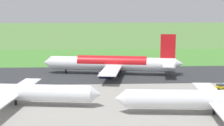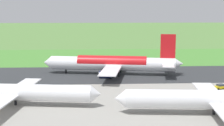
{
  "view_description": "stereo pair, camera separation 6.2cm",
  "coord_description": "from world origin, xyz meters",
  "px_view_note": "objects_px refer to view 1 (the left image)",
  "views": [
    {
      "loc": [
        18.83,
        133.98,
        26.56
      ],
      "look_at": [
        12.24,
        0.0,
        4.5
      ],
      "focal_mm": 56.79,
      "sensor_mm": 36.0,
      "label": 1
    },
    {
      "loc": [
        18.77,
        133.98,
        26.56
      ],
      "look_at": [
        12.24,
        0.0,
        4.5
      ],
      "focal_mm": 56.79,
      "sensor_mm": 36.0,
      "label": 2
    }
  ],
  "objects_px": {
    "airliner_main": "(113,63)",
    "traffic_cone_orange": "(147,58)",
    "airliner_parked_mid": "(216,99)",
    "airliner_parked_far": "(14,92)",
    "no_stopping_sign": "(162,57)",
    "service_car_followme": "(220,86)"
  },
  "relations": [
    {
      "from": "airliner_main",
      "to": "traffic_cone_orange",
      "type": "distance_m",
      "value": 44.07
    },
    {
      "from": "airliner_parked_mid",
      "to": "airliner_main",
      "type": "bearing_deg",
      "value": -66.61
    },
    {
      "from": "airliner_main",
      "to": "airliner_parked_far",
      "type": "bearing_deg",
      "value": 55.22
    },
    {
      "from": "no_stopping_sign",
      "to": "traffic_cone_orange",
      "type": "height_order",
      "value": "no_stopping_sign"
    },
    {
      "from": "airliner_main",
      "to": "service_car_followme",
      "type": "xyz_separation_m",
      "value": [
        -32.95,
        25.55,
        -3.51
      ]
    },
    {
      "from": "airliner_parked_mid",
      "to": "service_car_followme",
      "type": "distance_m",
      "value": 28.41
    },
    {
      "from": "traffic_cone_orange",
      "to": "no_stopping_sign",
      "type": "bearing_deg",
      "value": 150.51
    },
    {
      "from": "airliner_parked_far",
      "to": "service_car_followme",
      "type": "height_order",
      "value": "airliner_parked_far"
    },
    {
      "from": "airliner_parked_far",
      "to": "service_car_followme",
      "type": "relative_size",
      "value": 10.12
    },
    {
      "from": "airliner_parked_far",
      "to": "no_stopping_sign",
      "type": "relative_size",
      "value": 20.5
    },
    {
      "from": "airliner_parked_mid",
      "to": "service_car_followme",
      "type": "height_order",
      "value": "airliner_parked_mid"
    },
    {
      "from": "airliner_parked_mid",
      "to": "service_car_followme",
      "type": "xyz_separation_m",
      "value": [
        -10.57,
        -26.19,
        -3.05
      ]
    },
    {
      "from": "airliner_main",
      "to": "airliner_parked_mid",
      "type": "relative_size",
      "value": 1.1
    },
    {
      "from": "no_stopping_sign",
      "to": "traffic_cone_orange",
      "type": "xyz_separation_m",
      "value": [
        7.07,
        -4.0,
        -1.08
      ]
    },
    {
      "from": "no_stopping_sign",
      "to": "traffic_cone_orange",
      "type": "bearing_deg",
      "value": -29.49
    },
    {
      "from": "airliner_parked_mid",
      "to": "airliner_parked_far",
      "type": "bearing_deg",
      "value": -11.9
    },
    {
      "from": "no_stopping_sign",
      "to": "airliner_main",
      "type": "bearing_deg",
      "value": 53.82
    },
    {
      "from": "service_car_followme",
      "to": "traffic_cone_orange",
      "type": "height_order",
      "value": "service_car_followme"
    },
    {
      "from": "airliner_parked_mid",
      "to": "service_car_followme",
      "type": "bearing_deg",
      "value": -111.98
    },
    {
      "from": "airliner_parked_far",
      "to": "traffic_cone_orange",
      "type": "distance_m",
      "value": 93.58
    },
    {
      "from": "airliner_parked_far",
      "to": "no_stopping_sign",
      "type": "height_order",
      "value": "airliner_parked_far"
    },
    {
      "from": "airliner_main",
      "to": "airliner_parked_mid",
      "type": "distance_m",
      "value": 56.38
    }
  ]
}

